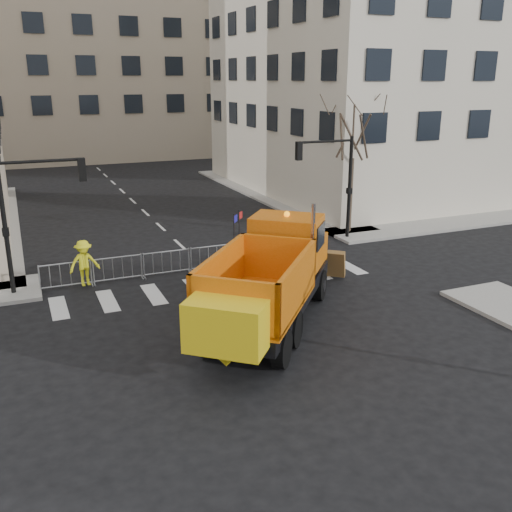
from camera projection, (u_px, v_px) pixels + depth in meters
name	position (u px, v px, depth m)	size (l,w,h in m)	color
ground	(279.00, 337.00, 18.85)	(120.00, 120.00, 0.00)	black
sidewalk_back	(200.00, 262.00, 26.30)	(64.00, 5.00, 0.15)	gray
building_far	(73.00, 41.00, 60.96)	(30.00, 18.00, 24.00)	tan
traffic_light_left	(5.00, 229.00, 21.64)	(0.18, 0.18, 5.40)	black
traffic_light_right	(349.00, 189.00, 29.58)	(0.18, 0.18, 5.40)	black
crowd_barriers	(190.00, 260.00, 25.08)	(12.60, 0.60, 1.10)	#9EA0A5
street_tree	(352.00, 165.00, 30.41)	(3.00, 3.00, 7.50)	#382B21
plow_truck	(269.00, 277.00, 19.04)	(9.01, 9.88, 4.11)	black
cop_a	(306.00, 250.00, 25.24)	(0.66, 0.43, 1.80)	black
cop_b	(305.00, 252.00, 24.91)	(0.91, 0.71, 1.87)	black
cop_c	(321.00, 257.00, 24.19)	(1.12, 0.47, 1.91)	black
worker	(84.00, 263.00, 22.89)	(1.22, 0.70, 1.89)	yellow
newspaper_box	(301.00, 228.00, 29.80)	(0.45, 0.40, 1.10)	#A50C13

